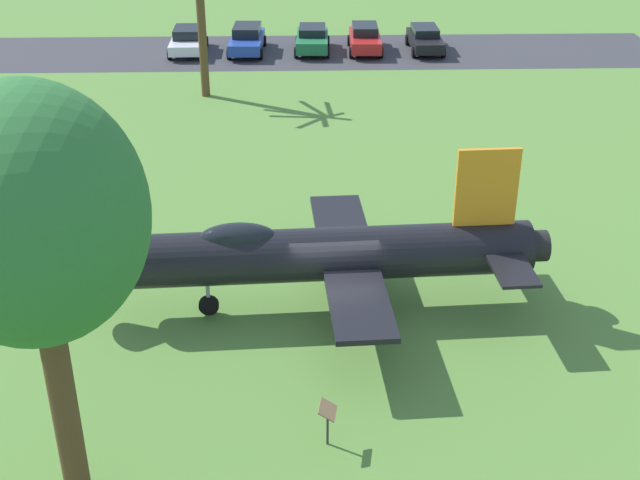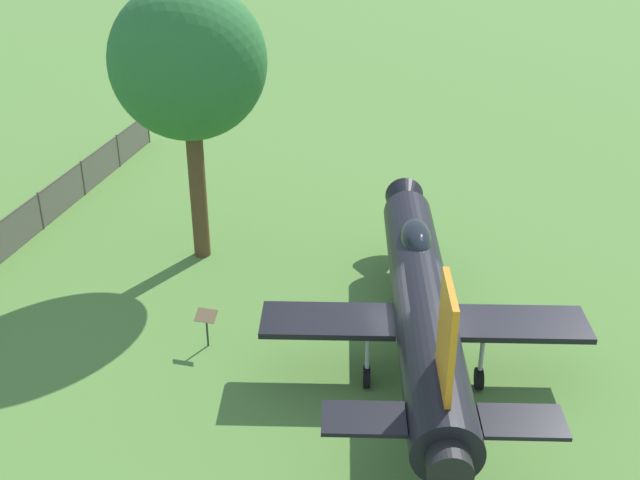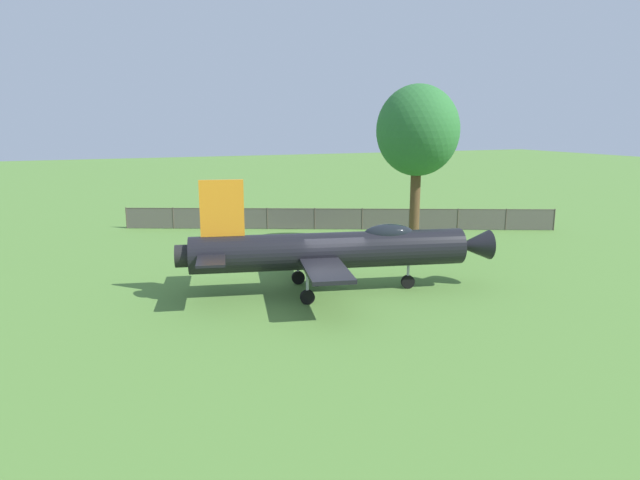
{
  "view_description": "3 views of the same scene",
  "coord_description": "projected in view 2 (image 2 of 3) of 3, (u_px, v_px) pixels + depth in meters",
  "views": [
    {
      "loc": [
        -20.56,
        6.9,
        13.63
      ],
      "look_at": [
        -0.6,
        0.46,
        2.7
      ],
      "focal_mm": 47.7,
      "sensor_mm": 36.0,
      "label": 1
    },
    {
      "loc": [
        -6.32,
        -17.25,
        12.96
      ],
      "look_at": [
        -2.19,
        3.06,
        2.5
      ],
      "focal_mm": 44.22,
      "sensor_mm": 36.0,
      "label": 2
    },
    {
      "loc": [
        21.66,
        -9.45,
        7.29
      ],
      "look_at": [
        -0.58,
        -0.21,
        2.23
      ],
      "focal_mm": 31.66,
      "sensor_mm": 36.0,
      "label": 3
    }
  ],
  "objects": [
    {
      "name": "ground_plane",
      "position": [
        418.0,
        361.0,
        22.05
      ],
      "size": [
        200.0,
        200.0,
        0.0
      ],
      "primitive_type": "plane",
      "color": "#568438"
    },
    {
      "name": "display_jet",
      "position": [
        421.0,
        295.0,
        21.53
      ],
      "size": [
        8.76,
        13.7,
        4.98
      ],
      "rotation": [
        0.0,
        0.0,
        1.34
      ],
      "color": "black",
      "rests_on": "ground_plane"
    },
    {
      "name": "shade_tree",
      "position": [
        188.0,
        64.0,
        24.72
      ],
      "size": [
        4.99,
        4.4,
        9.33
      ],
      "color": "brown",
      "rests_on": "ground_plane"
    },
    {
      "name": "info_plaque",
      "position": [
        206.0,
        321.0,
        22.33
      ],
      "size": [
        0.71,
        0.62,
        1.14
      ],
      "color": "#333333",
      "rests_on": "ground_plane"
    }
  ]
}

